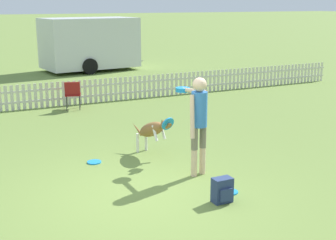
# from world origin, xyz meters

# --- Properties ---
(ground_plane) EXTENTS (240.00, 240.00, 0.00)m
(ground_plane) POSITION_xyz_m (0.00, 0.00, 0.00)
(ground_plane) COLOR olive
(handler_person) EXTENTS (0.49, 1.12, 1.76)m
(handler_person) POSITION_xyz_m (1.26, 0.42, 1.12)
(handler_person) COLOR beige
(handler_person) RESTS_ON ground_plane
(leaping_dog) EXTENTS (0.48, 1.28, 0.89)m
(leaping_dog) POSITION_xyz_m (0.98, 1.70, 0.55)
(leaping_dog) COLOR olive
(leaping_dog) RESTS_ON ground_plane
(frisbee_near_handler) EXTENTS (0.27, 0.27, 0.02)m
(frisbee_near_handler) POSITION_xyz_m (1.32, -0.56, 0.01)
(frisbee_near_handler) COLOR #1E8CD8
(frisbee_near_handler) RESTS_ON ground_plane
(frisbee_near_dog) EXTENTS (0.27, 0.27, 0.02)m
(frisbee_near_dog) POSITION_xyz_m (-0.21, 1.82, 0.01)
(frisbee_near_dog) COLOR #1E8CD8
(frisbee_near_dog) RESTS_ON ground_plane
(backpack_on_grass) EXTENTS (0.30, 0.23, 0.39)m
(backpack_on_grass) POSITION_xyz_m (1.00, -0.82, 0.19)
(backpack_on_grass) COLOR navy
(backpack_on_grass) RESTS_ON ground_plane
(picket_fence) EXTENTS (21.68, 0.04, 0.73)m
(picket_fence) POSITION_xyz_m (-0.00, 7.17, 0.37)
(picket_fence) COLOR beige
(picket_fence) RESTS_ON ground_plane
(folding_chair_center) EXTENTS (0.55, 0.56, 0.82)m
(folding_chair_center) POSITION_xyz_m (0.68, 6.51, 0.49)
(folding_chair_center) COLOR #333338
(folding_chair_center) RESTS_ON ground_plane
(equipment_trailer) EXTENTS (4.95, 2.63, 2.33)m
(equipment_trailer) POSITION_xyz_m (3.52, 14.00, 1.23)
(equipment_trailer) COLOR silver
(equipment_trailer) RESTS_ON ground_plane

